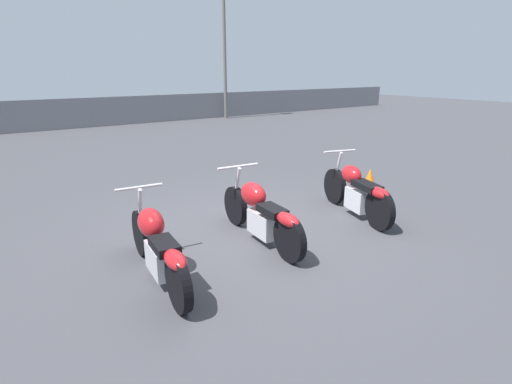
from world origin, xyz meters
The scene contains 7 objects.
ground_plane centered at (0.00, 0.00, 0.00)m, with size 60.00×60.00×0.00m, color #424247.
fence_back centered at (0.00, 13.32, 0.61)m, with size 40.00×0.04×1.23m.
light_pole_left centered at (7.38, 12.81, 4.25)m, with size 0.70×0.35×7.16m.
motorcycle_slot_0 centered at (-1.72, -0.58, 0.42)m, with size 0.59×2.10×0.97m.
motorcycle_slot_1 centered at (-0.11, -0.38, 0.43)m, with size 0.68×2.11×0.98m.
motorcycle_slot_2 centered at (1.80, -0.48, 0.43)m, with size 0.81×1.95×1.01m.
traffic_cone_near centered at (3.46, 0.59, 0.18)m, with size 0.26×0.26×0.37m.
Camera 1 is at (-3.24, -4.64, 2.37)m, focal length 28.00 mm.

